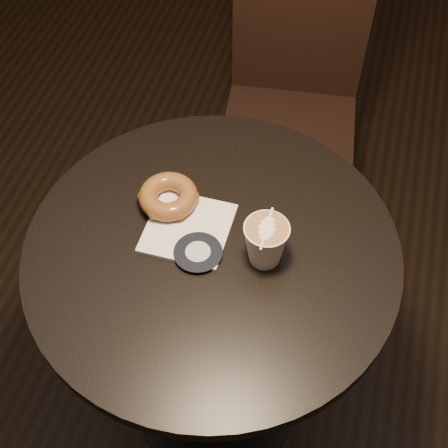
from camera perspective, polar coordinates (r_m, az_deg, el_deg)
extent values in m
plane|color=black|center=(1.82, -0.73, -15.76)|extent=(4.50, 4.50, 0.00)
cylinder|color=black|center=(1.16, -1.10, -2.47)|extent=(0.70, 0.70, 0.03)
cylinder|color=black|center=(1.48, -0.88, -10.53)|extent=(0.07, 0.07, 0.70)
cylinder|color=black|center=(1.81, -0.74, -15.65)|extent=(0.44, 0.44, 0.02)
cube|color=black|center=(1.83, 5.89, 8.54)|extent=(0.41, 0.41, 0.04)
cube|color=black|center=(1.79, 7.15, 18.49)|extent=(0.38, 0.08, 0.50)
cylinder|color=black|center=(1.89, 0.14, 1.18)|extent=(0.03, 0.03, 0.42)
cylinder|color=black|center=(1.89, 9.73, 0.01)|extent=(0.03, 0.03, 0.42)
cylinder|color=black|center=(2.10, 1.46, 7.93)|extent=(0.03, 0.03, 0.42)
cylinder|color=black|center=(2.10, 10.16, 6.87)|extent=(0.03, 0.03, 0.42)
cube|color=white|center=(1.17, -3.30, -0.38)|extent=(0.15, 0.15, 0.01)
torus|color=brown|center=(1.19, -5.11, 2.54)|extent=(0.11, 0.11, 0.04)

